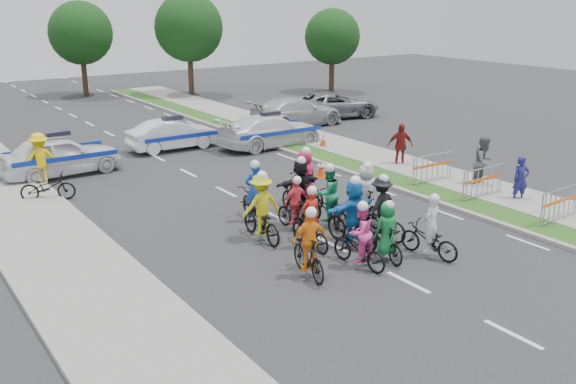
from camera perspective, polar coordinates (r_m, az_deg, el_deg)
ground at (r=15.84m, az=10.63°, el=-7.91°), size 90.00×90.00×0.00m
curb_right at (r=22.51m, az=10.97°, el=-0.15°), size 0.20×60.00×0.12m
grass_strip at (r=23.00m, az=12.20°, el=0.13°), size 1.20×60.00×0.11m
sidewalk_right at (r=24.30m, az=15.15°, el=0.85°), size 2.40×60.00×0.13m
sidewalk_left at (r=16.82m, az=-18.47°, el=-6.77°), size 3.00×60.00×0.13m
rider_0 at (r=17.23m, az=12.46°, el=-3.82°), size 0.93×1.82×1.77m
rider_1 at (r=16.79m, az=8.70°, el=-3.93°), size 0.75×1.62×1.65m
rider_2 at (r=16.27m, az=6.37°, el=-4.48°), size 0.82×1.81×1.78m
rider_3 at (r=15.62m, az=1.87°, el=-5.16°), size 0.97×1.80×1.83m
rider_4 at (r=18.26m, az=8.20°, el=-1.88°), size 1.13×1.93×1.90m
rider_5 at (r=17.51m, az=5.78°, el=-2.24°), size 1.66×1.98×2.04m
rider_6 at (r=17.42m, az=1.95°, el=-3.15°), size 0.70×1.78×1.78m
rider_7 at (r=19.34m, az=6.84°, el=-0.68°), size 0.87×1.90×1.94m
rider_8 at (r=19.07m, az=3.53°, el=-0.95°), size 0.82×1.92×1.95m
rider_9 at (r=18.68m, az=0.66°, el=-1.53°), size 0.87×1.62×1.67m
rider_10 at (r=17.91m, az=-2.41°, el=-1.93°), size 1.16×2.03×2.04m
rider_11 at (r=19.81m, az=1.05°, el=0.06°), size 1.55×1.86×1.94m
rider_12 at (r=19.46m, az=-3.03°, el=-0.81°), size 0.99×2.00×1.95m
rider_13 at (r=20.81m, az=1.48°, el=0.79°), size 0.88×1.94×2.00m
police_car_0 at (r=25.96m, az=-19.62°, el=3.08°), size 4.65×2.15×1.54m
police_car_1 at (r=29.11m, az=-10.16°, el=5.04°), size 4.06×1.45×1.33m
police_car_2 at (r=29.23m, az=-1.56°, el=5.47°), size 5.06×2.20×1.45m
civilian_sedan at (r=33.84m, az=0.75°, el=7.12°), size 5.18×2.13×1.50m
civilian_suv at (r=36.36m, az=4.08°, el=7.74°), size 5.55×3.27×1.45m
spectator_0 at (r=22.58m, az=19.98°, el=1.06°), size 0.67×0.56×1.56m
spectator_1 at (r=23.87m, az=17.02°, el=2.57°), size 0.98×0.80×1.87m
spectator_2 at (r=26.07m, az=9.95°, el=4.13°), size 1.11×0.87×1.76m
marshal_hiviz at (r=24.94m, az=-21.19°, el=2.79°), size 1.23×0.72×1.89m
barrier_0 at (r=20.91m, az=22.99°, el=-1.15°), size 2.02×0.60×1.12m
barrier_1 at (r=22.48m, az=16.92°, el=0.71°), size 2.00×0.50×1.12m
barrier_2 at (r=23.90m, az=12.72°, el=1.99°), size 2.01×0.54×1.12m
cone_0 at (r=24.27m, az=2.96°, el=2.09°), size 0.40×0.40×0.70m
cone_1 at (r=28.89m, az=3.14°, el=4.53°), size 0.40×0.40×0.70m
parked_bike at (r=22.92m, az=-20.58°, el=0.42°), size 1.88×1.24×0.93m
tree_1 at (r=44.49m, az=-8.81°, el=14.24°), size 4.55×4.55×6.82m
tree_2 at (r=45.91m, az=3.96°, el=13.60°), size 3.85×3.85×5.77m
tree_4 at (r=46.05m, az=-17.95°, el=13.29°), size 4.20×4.20×6.30m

